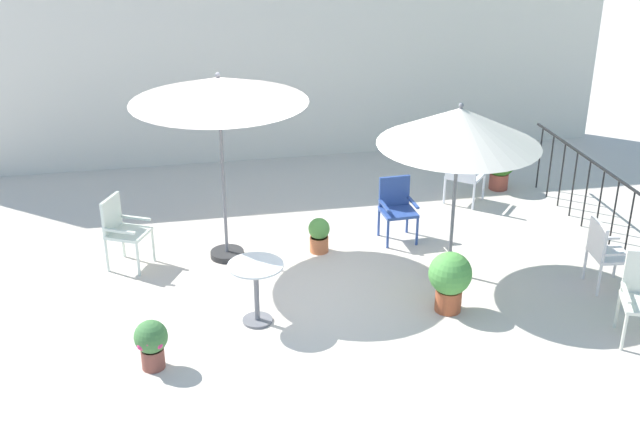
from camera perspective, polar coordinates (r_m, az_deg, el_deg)
The scene contains 14 objects.
ground_plane at distance 9.89m, azimuth 0.41°, elevation -5.02°, with size 60.00×60.00×0.00m, color beige.
villa_facade at distance 13.56m, azimuth -3.59°, elevation 12.06°, with size 11.76×0.30×3.96m, color silver.
terrace_railing at distance 10.98m, azimuth 20.89°, elevation 0.36°, with size 0.03×5.19×1.01m.
patio_umbrella_0 at distance 9.78m, azimuth -7.27°, elevation 8.65°, with size 2.19×2.19×2.47m.
patio_umbrella_1 at distance 9.51m, azimuth 9.95°, elevation 6.06°, with size 1.94×1.94×2.23m.
cafe_table_0 at distance 8.90m, azimuth -4.60°, elevation -4.95°, with size 0.62×0.62×0.73m.
patio_chair_0 at distance 10.37m, azimuth -14.00°, elevation -0.95°, with size 0.62×0.62×0.93m.
patio_chair_1 at distance 10.88m, azimuth 5.51°, elevation 0.62°, with size 0.47×0.46×0.87m.
patio_chair_3 at distance 10.17m, azimuth 19.73°, elevation -2.47°, with size 0.47×0.50×0.87m.
patio_chair_4 at distance 12.12m, azimuth 10.24°, elevation 2.89°, with size 0.69×0.69×0.87m.
potted_plant_0 at distance 9.25m, azimuth 9.28°, elevation -4.58°, with size 0.50×0.50×0.73m.
potted_plant_1 at distance 12.83m, azimuth 12.78°, elevation 3.48°, with size 0.49×0.49×0.72m.
potted_plant_2 at distance 8.39m, azimuth -11.98°, elevation -8.99°, with size 0.35×0.35×0.55m.
potted_plant_3 at distance 10.55m, azimuth -0.07°, elevation -1.50°, with size 0.29×0.29×0.48m.
Camera 1 is at (-1.73, -8.45, 4.83)m, focal length 44.70 mm.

